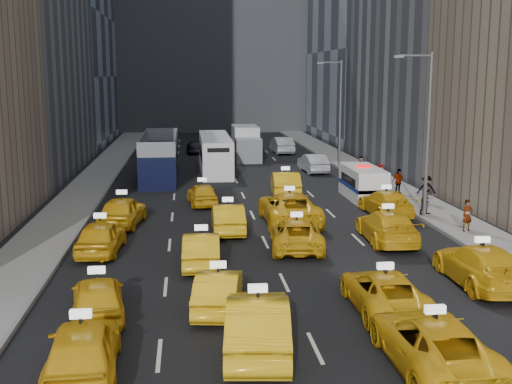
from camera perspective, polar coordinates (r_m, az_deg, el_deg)
ground at (r=22.92m, az=3.28°, el=-9.60°), size 160.00×160.00×0.00m
sidewalk_west at (r=47.39m, az=-14.46°, el=0.66°), size 3.00×90.00×0.15m
sidewalk_east at (r=48.95m, az=10.66°, el=1.12°), size 3.00×90.00×0.15m
curb_west at (r=47.19m, az=-12.72°, el=0.72°), size 0.15×90.00×0.18m
curb_east at (r=48.55m, az=9.02°, el=1.11°), size 0.15×90.00×0.18m
streetlight_near at (r=35.72m, az=14.88°, el=5.39°), size 2.15×0.22×9.00m
streetlight_far at (r=54.82m, az=7.38°, el=7.29°), size 2.15×0.22×9.00m
taxi_0 at (r=17.74m, az=-15.16°, el=-13.43°), size 2.13×4.68×1.56m
taxi_1 at (r=18.70m, az=0.15°, el=-11.60°), size 2.27×5.20×1.66m
taxi_2 at (r=18.37m, az=15.49°, el=-12.78°), size 2.43×5.22×1.45m
taxi_4 at (r=21.77m, az=-13.88°, el=-9.06°), size 2.19×4.28×1.39m
taxi_5 at (r=21.89m, az=-3.37°, el=-8.71°), size 1.98×4.26×1.35m
taxi_6 at (r=22.22m, az=11.34°, el=-8.64°), size 2.23×4.79×1.33m
taxi_7 at (r=25.69m, az=19.35°, el=-6.15°), size 2.25×5.37×1.55m
taxi_8 at (r=29.31m, az=-13.62°, el=-3.89°), size 2.05×4.48×1.49m
taxi_9 at (r=26.77m, az=-4.87°, el=-5.08°), size 1.62×4.30×1.40m
taxi_10 at (r=29.30m, az=3.61°, el=-3.73°), size 2.78×5.15×1.37m
taxi_11 at (r=30.96m, az=11.59°, el=-3.01°), size 2.36×5.33×1.52m
taxi_12 at (r=34.24m, az=-11.79°, el=-1.67°), size 2.49×4.87×1.59m
taxi_13 at (r=32.24m, az=-2.52°, el=-2.32°), size 1.58×4.45×1.46m
taxi_14 at (r=34.17m, az=2.98°, el=-1.41°), size 2.86×6.07×1.68m
taxi_15 at (r=36.84m, az=11.47°, el=-0.95°), size 2.29×4.98×1.41m
taxi_16 at (r=39.02m, az=-4.80°, el=-0.19°), size 1.99×4.11×1.35m
taxi_17 at (r=41.76m, az=2.63°, el=0.73°), size 2.07×5.03×1.62m
nypd_van at (r=41.37m, az=9.48°, el=0.75°), size 2.44×5.25×2.18m
double_decker at (r=49.37m, az=-8.54°, el=3.10°), size 4.09×11.62×3.31m
city_bus at (r=52.63m, az=-3.66°, el=3.41°), size 2.89×11.28×2.89m
box_truck at (r=59.87m, az=-0.89°, el=4.35°), size 2.62×6.79×3.06m
misc_car_0 at (r=52.23m, az=5.10°, el=2.59°), size 1.90×4.66×1.50m
misc_car_1 at (r=63.53m, az=-8.60°, el=3.95°), size 3.33×6.04×1.60m
misc_car_2 at (r=69.76m, az=-1.10°, el=4.62°), size 2.38×5.45×1.56m
misc_car_3 at (r=64.78m, az=-5.45°, el=4.03°), size 1.72×4.02×1.35m
misc_car_4 at (r=64.64m, az=2.32°, el=4.19°), size 1.94×5.08×1.65m
pedestrian_0 at (r=33.49m, az=18.27°, el=-1.99°), size 0.66×0.51×1.59m
pedestrian_1 at (r=36.77m, az=14.98°, el=-0.58°), size 0.97×0.72×1.79m
pedestrian_2 at (r=39.79m, az=14.92°, el=0.19°), size 1.21×0.84×1.73m
pedestrian_3 at (r=42.70m, az=12.54°, el=0.93°), size 1.07×0.79×1.66m
pedestrian_4 at (r=43.68m, az=11.01°, el=1.28°), size 0.99×0.80×1.78m
pedestrian_5 at (r=48.99m, az=9.32°, el=2.21°), size 1.55×0.77×1.61m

